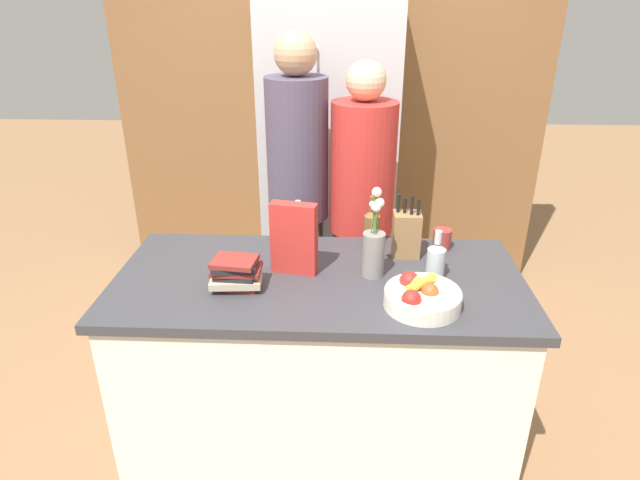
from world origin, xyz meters
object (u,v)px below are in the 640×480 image
person_at_sink (298,188)px  coffee_mug (442,239)px  cereal_box (294,238)px  fruit_bowl (421,295)px  refrigerator (328,153)px  flower_vase (374,248)px  bottle_wine (372,227)px  bottle_vinegar (436,260)px  bottle_oil (298,227)px  person_in_blue (362,205)px  book_stack (236,273)px  knife_block (406,234)px

person_at_sink → coffee_mug: bearing=-26.5°
cereal_box → person_at_sink: (-0.04, 0.68, -0.02)m
fruit_bowl → person_at_sink: person_at_sink is taller
refrigerator → cereal_box: refrigerator is taller
fruit_bowl → flower_vase: flower_vase is taller
bottle_wine → bottle_vinegar: bearing=-50.1°
bottle_oil → bottle_vinegar: size_ratio=1.03×
person_in_blue → person_at_sink: bearing=162.1°
book_stack → person_at_sink: 0.84m
knife_block → person_at_sink: 0.72m
coffee_mug → bottle_oil: bottle_oil is taller
bottle_oil → person_at_sink: bearing=94.8°
bottle_vinegar → cereal_box: bearing=176.8°
bottle_oil → bottle_wine: (0.33, -0.00, 0.01)m
cereal_box → bottle_vinegar: 0.58m
bottle_oil → refrigerator: bearing=84.5°
bottle_vinegar → flower_vase: bearing=176.5°
knife_block → bottle_vinegar: bearing=-64.2°
bottle_wine → person_in_blue: 0.40m
person_in_blue → bottle_oil: bearing=-142.2°
cereal_box → bottle_oil: (-0.00, 0.27, -0.07)m
cereal_box → book_stack: 0.27m
fruit_bowl → flower_vase: (-0.17, 0.23, 0.08)m
fruit_bowl → bottle_wine: 0.54m
person_at_sink → fruit_bowl: bearing=-55.5°
coffee_mug → cereal_box: bearing=-158.5°
knife_block → bottle_oil: bearing=169.1°
knife_block → cereal_box: bearing=-160.0°
coffee_mug → bottle_vinegar: (-0.08, -0.29, 0.04)m
fruit_bowl → bottle_oil: bottle_oil is taller
flower_vase → book_stack: (-0.54, -0.13, -0.06)m
bottle_wine → flower_vase: bearing=-90.9°
refrigerator → fruit_bowl: refrigerator is taller
refrigerator → flower_vase: refrigerator is taller
refrigerator → flower_vase: bearing=-80.6°
knife_block → person_at_sink: size_ratio=0.16×
bottle_oil → coffee_mug: bearing=-0.8°
refrigerator → knife_block: size_ratio=7.17×
refrigerator → book_stack: size_ratio=9.93×
coffee_mug → bottle_wine: 0.33m
knife_block → flower_vase: (-0.15, -0.19, 0.02)m
coffee_mug → person_at_sink: person_at_sink is taller
refrigerator → person_in_blue: bearing=-73.9°
refrigerator → bottle_vinegar: refrigerator is taller
book_stack → flower_vase: bearing=13.3°
bottle_vinegar → fruit_bowl: bearing=-110.8°
bottle_oil → knife_block: bearing=-10.9°
flower_vase → coffee_mug: size_ratio=3.29×
fruit_bowl → bottle_wine: (-0.16, 0.52, 0.05)m
book_stack → person_in_blue: 0.95m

